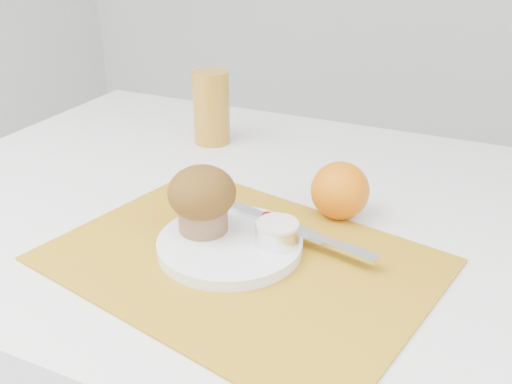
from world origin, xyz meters
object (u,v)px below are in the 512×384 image
at_px(plate, 230,244).
at_px(orange, 340,191).
at_px(muffin, 202,198).
at_px(juice_glass, 211,107).

relative_size(plate, orange, 2.25).
xyz_separation_m(orange, muffin, (-0.14, -0.14, 0.02)).
bearing_deg(orange, juice_glass, 149.05).
distance_m(juice_glass, muffin, 0.36).
relative_size(plate, juice_glass, 1.37).
distance_m(plate, juice_glass, 0.40).
height_order(plate, muffin, muffin).
bearing_deg(juice_glass, muffin, -63.14).
bearing_deg(muffin, juice_glass, 116.86).
bearing_deg(muffin, plate, -10.87).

